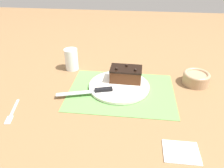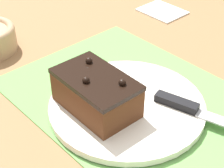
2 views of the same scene
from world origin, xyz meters
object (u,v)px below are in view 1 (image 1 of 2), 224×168
(cake_plate, at_px, (119,86))
(small_bowl, at_px, (196,78))
(drinking_glass, at_px, (71,59))
(dessert_fork, at_px, (12,113))
(chocolate_cake, at_px, (126,74))
(serving_knife, at_px, (94,91))

(cake_plate, bearing_deg, small_bowl, -167.36)
(drinking_glass, relative_size, dessert_fork, 0.73)
(cake_plate, relative_size, chocolate_cake, 1.87)
(serving_knife, relative_size, small_bowl, 1.99)
(chocolate_cake, height_order, serving_knife, chocolate_cake)
(drinking_glass, xyz_separation_m, small_bowl, (-0.61, 0.08, -0.02))
(dessert_fork, bearing_deg, cake_plate, -161.81)
(small_bowl, relative_size, dessert_fork, 0.79)
(chocolate_cake, distance_m, small_bowl, 0.32)
(chocolate_cake, bearing_deg, dessert_fork, 33.43)
(serving_knife, distance_m, dessert_fork, 0.33)
(serving_knife, bearing_deg, dessert_fork, 103.05)
(serving_knife, distance_m, small_bowl, 0.47)
(dessert_fork, bearing_deg, drinking_glass, -120.95)
(cake_plate, distance_m, serving_knife, 0.12)
(small_bowl, bearing_deg, drinking_glass, -7.28)
(serving_knife, bearing_deg, cake_plate, -71.88)
(serving_knife, distance_m, drinking_glass, 0.28)
(chocolate_cake, relative_size, drinking_glass, 1.32)
(cake_plate, height_order, chocolate_cake, chocolate_cake)
(serving_knife, height_order, small_bowl, small_bowl)
(dessert_fork, bearing_deg, small_bowl, -169.61)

